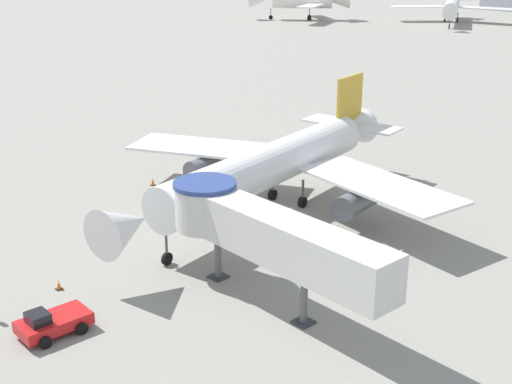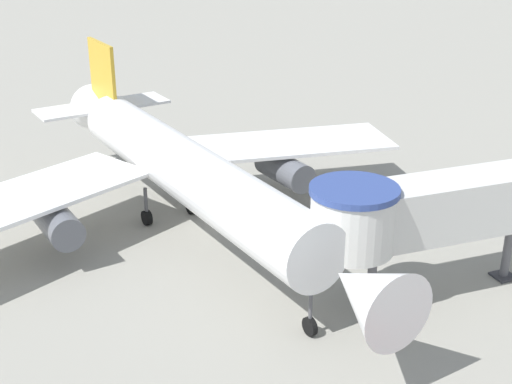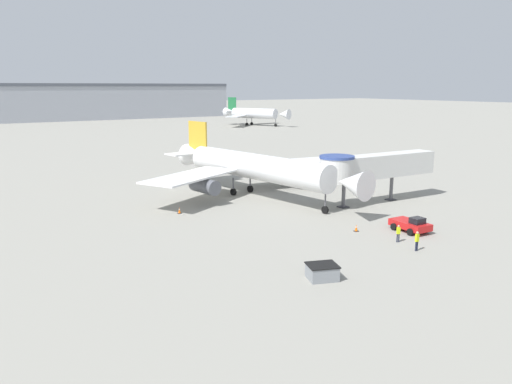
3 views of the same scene
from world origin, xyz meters
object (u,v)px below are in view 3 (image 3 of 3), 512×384
jet_bridge (370,166)px  traffic_cone_port_wing (179,210)px  service_container_gray (322,272)px  traffic_cone_starboard_wing (324,184)px  pushback_tug_red (411,224)px  ground_crew_wing_walker (398,232)px  main_airplane (253,167)px  traffic_cone_near_nose (356,228)px  ground_crew_marshaller (417,240)px  background_jet_green_tail (253,113)px

jet_bridge → traffic_cone_port_wing: bearing=162.1°
service_container_gray → traffic_cone_starboard_wing: service_container_gray is taller
pushback_tug_red → ground_crew_wing_walker: bearing=-152.4°
main_airplane → service_container_gray: 29.65m
pushback_tug_red → service_container_gray: size_ratio=1.47×
jet_bridge → traffic_cone_starboard_wing: (2.40, 11.51, -4.31)m
jet_bridge → main_airplane: bearing=133.8°
traffic_cone_near_nose → traffic_cone_port_wing: traffic_cone_port_wing is taller
service_container_gray → ground_crew_wing_walker: bearing=15.5°
traffic_cone_port_wing → ground_crew_wing_walker: ground_crew_wing_walker is taller
jet_bridge → pushback_tug_red: bearing=-113.0°
jet_bridge → ground_crew_marshaller: jet_bridge is taller
traffic_cone_starboard_wing → traffic_cone_near_nose: 23.17m
ground_crew_marshaller → traffic_cone_near_nose: bearing=92.4°
pushback_tug_red → traffic_cone_starboard_wing: (7.63, 22.65, -0.39)m
ground_crew_marshaller → background_jet_green_tail: size_ratio=0.07×
pushback_tug_red → ground_crew_marshaller: size_ratio=2.28×
traffic_cone_port_wing → ground_crew_wing_walker: bearing=-58.4°
main_airplane → ground_crew_marshaller: main_airplane is taller
main_airplane → background_jet_green_tail: background_jet_green_tail is taller
jet_bridge → ground_crew_wing_walker: (-9.00, -12.90, -3.69)m
traffic_cone_port_wing → traffic_cone_starboard_wing: bearing=8.3°
pushback_tug_red → traffic_cone_starboard_wing: bearing=74.1°
main_airplane → background_jet_green_tail: bearing=48.4°
ground_crew_wing_walker → traffic_cone_port_wing: bearing=-34.0°
jet_bridge → ground_crew_wing_walker: size_ratio=10.34×
service_container_gray → main_airplane: bearing=68.3°
main_airplane → traffic_cone_near_nose: (0.18, -19.39, -3.58)m
pushback_tug_red → traffic_cone_port_wing: 25.32m
pushback_tug_red → background_jet_green_tail: bearing=67.3°
ground_crew_marshaller → jet_bridge: bearing=58.9°
ground_crew_wing_walker → traffic_cone_starboard_wing: bearing=-90.7°
ground_crew_wing_walker → background_jet_green_tail: 141.62m
pushback_tug_red → traffic_cone_starboard_wing: size_ratio=5.70×
jet_bridge → ground_crew_marshaller: 18.58m
jet_bridge → service_container_gray: (-20.85, -16.19, -4.07)m
background_jet_green_tail → traffic_cone_port_wing: bearing=-151.0°
jet_bridge → traffic_cone_port_wing: (-21.85, 7.96, -4.30)m
traffic_cone_port_wing → main_airplane: bearing=15.3°
traffic_cone_starboard_wing → ground_crew_marshaller: bearing=-113.9°
jet_bridge → background_jet_green_tail: size_ratio=0.62×
traffic_cone_starboard_wing → traffic_cone_near_nose: bearing=-121.8°
pushback_tug_red → background_jet_green_tail: 138.40m
ground_crew_marshaller → ground_crew_wing_walker: ground_crew_marshaller is taller
background_jet_green_tail → main_airplane: bearing=-147.3°
pushback_tug_red → traffic_cone_port_wing: (-16.62, 19.10, -0.38)m
jet_bridge → pushback_tug_red: 12.92m
traffic_cone_starboard_wing → background_jet_green_tail: size_ratio=0.03×
traffic_cone_near_nose → traffic_cone_port_wing: 20.15m
main_airplane → traffic_cone_port_wing: size_ratio=45.41×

